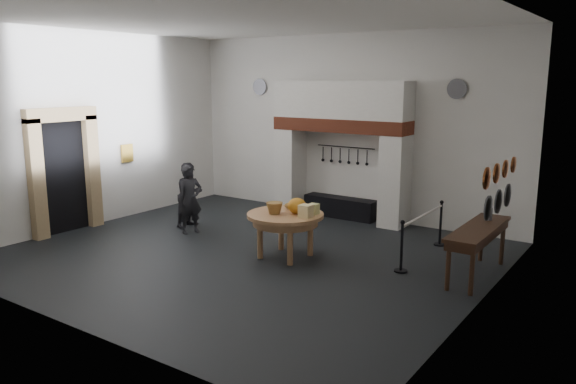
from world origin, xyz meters
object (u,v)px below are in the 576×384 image
Objects in this scene: visitor_near at (190,199)px; side_table at (479,229)px; barrier_post_near at (402,248)px; work_table at (285,215)px; visitor_far at (190,195)px; iron_range at (340,207)px; barrier_post_far at (441,224)px.

visitor_near is 0.70× the size of side_table.
visitor_near reaches higher than barrier_post_near.
visitor_near is (-2.75, 0.23, -0.07)m from work_table.
visitor_far is at bearing -176.73° from side_table.
work_table is at bearing -78.34° from iron_range.
work_table reaches higher than iron_range.
work_table is 2.29m from barrier_post_near.
iron_range is 2.11× the size of barrier_post_near.
iron_range is 2.11× the size of barrier_post_far.
iron_range is at bearing 161.76° from barrier_post_far.
visitor_far is (-0.40, 0.40, -0.01)m from visitor_near.
work_table is 0.67× the size of side_table.
barrier_post_far is at bearing 90.00° from barrier_post_near.
barrier_post_near is at bearing -45.44° from iron_range.
side_table is 2.44× the size of barrier_post_near.
side_table is at bearing -30.72° from iron_range.
barrier_post_far is (5.36, 1.85, -0.31)m from visitor_far.
work_table is 1.65× the size of barrier_post_far.
barrier_post_near is (5.36, -0.15, -0.31)m from visitor_far.
barrier_post_far reaches higher than work_table.
side_table is (3.39, 1.00, 0.03)m from work_table.
visitor_far is at bearing 168.77° from work_table.
iron_range is 1.23× the size of visitor_near.
barrier_post_far is at bearing 48.29° from work_table.
barrier_post_far is at bearing -18.24° from iron_range.
iron_range is at bearing 149.28° from side_table.
work_table is at bearing -131.71° from barrier_post_far.
side_table and barrier_post_far have the same top height.
iron_range is 3.76m from visitor_far.
work_table is 1.65× the size of barrier_post_near.
barrier_post_near is at bearing 12.15° from work_table.
iron_range is 3.56m from work_table.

